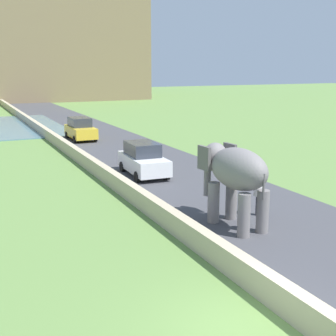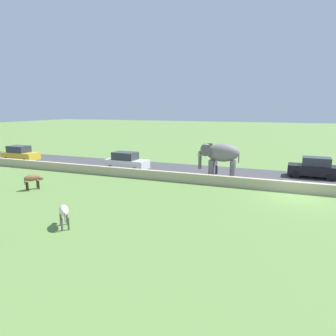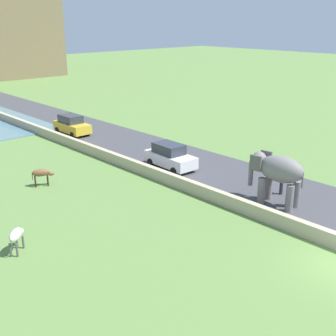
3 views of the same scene
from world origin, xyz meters
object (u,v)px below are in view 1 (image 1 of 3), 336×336
at_px(elephant, 234,173).
at_px(car_yellow, 80,129).
at_px(car_white, 143,159).
at_px(person_beside_elephant, 259,195).

distance_m(elephant, car_yellow, 22.08).
height_order(car_yellow, car_white, same).
xyz_separation_m(elephant, car_white, (0.02, 8.83, -1.14)).
bearing_deg(car_yellow, car_white, -89.99).
distance_m(car_yellow, car_white, 13.22).
distance_m(elephant, car_white, 8.90).
distance_m(person_beside_elephant, car_white, 8.39).
relative_size(elephant, car_yellow, 0.88).
bearing_deg(car_white, car_yellow, 90.01).
bearing_deg(car_white, elephant, -90.15).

